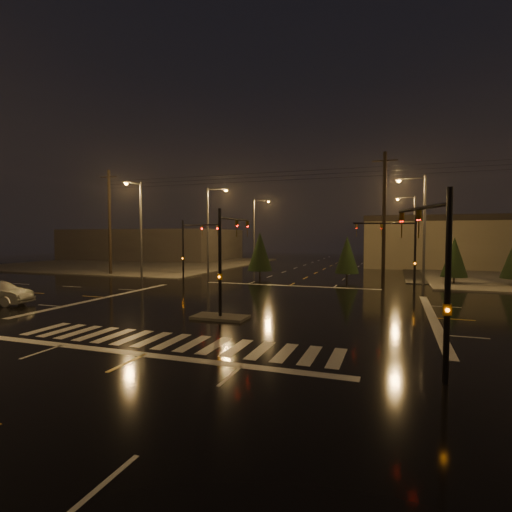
% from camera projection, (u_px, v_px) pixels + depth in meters
% --- Properties ---
extents(ground, '(140.00, 140.00, 0.00)m').
position_uv_depth(ground, '(246.00, 306.00, 25.59)').
color(ground, black).
rests_on(ground, ground).
extents(sidewalk_nw, '(36.00, 36.00, 0.12)m').
position_uv_depth(sidewalk_nw, '(137.00, 263.00, 63.74)').
color(sidewalk_nw, '#46443E').
rests_on(sidewalk_nw, ground).
extents(median_island, '(3.00, 1.60, 0.15)m').
position_uv_depth(median_island, '(220.00, 317.00, 21.81)').
color(median_island, '#46443E').
rests_on(median_island, ground).
extents(crosswalk, '(15.00, 2.60, 0.01)m').
position_uv_depth(crosswalk, '(172.00, 341.00, 17.10)').
color(crosswalk, beige).
rests_on(crosswalk, ground).
extents(stop_bar_near, '(16.00, 0.50, 0.01)m').
position_uv_depth(stop_bar_near, '(144.00, 355.00, 15.22)').
color(stop_bar_near, beige).
rests_on(stop_bar_near, ground).
extents(stop_bar_far, '(16.00, 0.50, 0.01)m').
position_uv_depth(stop_bar_far, '(289.00, 286.00, 35.96)').
color(stop_bar_far, beige).
rests_on(stop_bar_far, ground).
extents(commercial_block, '(30.00, 18.00, 5.60)m').
position_uv_depth(commercial_block, '(153.00, 244.00, 76.56)').
color(commercial_block, '#3C3735').
rests_on(commercial_block, ground).
extents(signal_mast_median, '(0.25, 4.59, 6.00)m').
position_uv_depth(signal_mast_median, '(227.00, 249.00, 22.50)').
color(signal_mast_median, black).
rests_on(signal_mast_median, ground).
extents(signal_mast_ne, '(4.84, 1.86, 6.00)m').
position_uv_depth(signal_mast_ne, '(402.00, 245.00, 31.82)').
color(signal_mast_ne, black).
rests_on(signal_mast_ne, ground).
extents(signal_mast_nw, '(4.84, 1.86, 6.00)m').
position_uv_depth(signal_mast_nw, '(190.00, 243.00, 38.07)').
color(signal_mast_nw, black).
rests_on(signal_mast_nw, ground).
extents(signal_mast_se, '(1.55, 3.87, 6.00)m').
position_uv_depth(signal_mast_se, '(436.00, 262.00, 12.84)').
color(signal_mast_se, black).
rests_on(signal_mast_se, ground).
extents(streetlight_1, '(2.77, 0.32, 10.00)m').
position_uv_depth(streetlight_1, '(210.00, 224.00, 45.94)').
color(streetlight_1, '#38383A').
rests_on(streetlight_1, ground).
extents(streetlight_2, '(2.77, 0.32, 10.00)m').
position_uv_depth(streetlight_2, '(256.00, 227.00, 61.02)').
color(streetlight_2, '#38383A').
rests_on(streetlight_2, ground).
extents(streetlight_3, '(2.77, 0.32, 10.00)m').
position_uv_depth(streetlight_3, '(421.00, 222.00, 36.69)').
color(streetlight_3, '#38383A').
rests_on(streetlight_3, ground).
extents(streetlight_4, '(2.77, 0.32, 10.00)m').
position_uv_depth(streetlight_4, '(412.00, 226.00, 55.55)').
color(streetlight_4, '#38383A').
rests_on(streetlight_4, ground).
extents(streetlight_5, '(0.32, 2.77, 10.00)m').
position_uv_depth(streetlight_5, '(139.00, 223.00, 41.09)').
color(streetlight_5, '#38383A').
rests_on(streetlight_5, ground).
extents(utility_pole_0, '(2.20, 0.32, 12.00)m').
position_uv_depth(utility_pole_0, '(110.00, 221.00, 45.70)').
color(utility_pole_0, black).
rests_on(utility_pole_0, ground).
extents(utility_pole_1, '(2.20, 0.32, 12.00)m').
position_uv_depth(utility_pole_1, '(384.00, 218.00, 35.84)').
color(utility_pole_1, black).
rests_on(utility_pole_1, ground).
extents(conifer_0, '(2.36, 2.36, 4.39)m').
position_uv_depth(conifer_0, '(454.00, 257.00, 36.85)').
color(conifer_0, black).
rests_on(conifer_0, ground).
extents(conifer_3, '(2.70, 2.70, 4.92)m').
position_uv_depth(conifer_3, '(260.00, 251.00, 43.26)').
color(conifer_3, black).
rests_on(conifer_3, ground).
extents(conifer_4, '(2.42, 2.42, 4.48)m').
position_uv_depth(conifer_4, '(347.00, 255.00, 40.24)').
color(conifer_4, black).
rests_on(conifer_4, ground).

